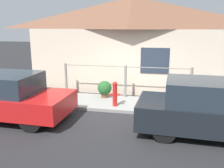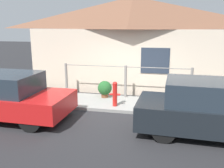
{
  "view_description": "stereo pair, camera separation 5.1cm",
  "coord_description": "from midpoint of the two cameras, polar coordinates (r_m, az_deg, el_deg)",
  "views": [
    {
      "loc": [
        1.41,
        -7.6,
        2.85
      ],
      "look_at": [
        -0.25,
        0.3,
        0.9
      ],
      "focal_mm": 40.0,
      "sensor_mm": 36.0,
      "label": 1
    },
    {
      "loc": [
        1.46,
        -7.59,
        2.85
      ],
      "look_at": [
        -0.25,
        0.3,
        0.9
      ],
      "focal_mm": 40.0,
      "sensor_mm": 36.0,
      "label": 2
    }
  ],
  "objects": [
    {
      "name": "fence",
      "position": [
        9.5,
        3.27,
        0.96
      ],
      "size": [
        4.9,
        0.1,
        1.22
      ],
      "color": "gray",
      "rests_on": "sidewalk"
    },
    {
      "name": "house",
      "position": [
        10.88,
        4.85,
        14.95
      ],
      "size": [
        8.83,
        2.23,
        3.97
      ],
      "color": "beige",
      "rests_on": "ground_plane"
    },
    {
      "name": "potted_plant_near_hydrant",
      "position": [
        9.5,
        -1.51,
        -1.03
      ],
      "size": [
        0.54,
        0.54,
        0.64
      ],
      "color": "brown",
      "rests_on": "sidewalk"
    },
    {
      "name": "fire_hydrant",
      "position": [
        8.48,
        0.84,
        -2.14
      ],
      "size": [
        0.37,
        0.16,
        0.86
      ],
      "color": "red",
      "rests_on": "sidewalk"
    },
    {
      "name": "sidewalk",
      "position": [
        9.02,
        2.49,
        -4.5
      ],
      "size": [
        24.0,
        1.71,
        0.11
      ],
      "color": "gray",
      "rests_on": "ground_plane"
    },
    {
      "name": "potted_plant_by_fence",
      "position": [
        10.09,
        -16.19,
        -1.19
      ],
      "size": [
        0.42,
        0.42,
        0.51
      ],
      "color": "#9E5638",
      "rests_on": "sidewalk"
    },
    {
      "name": "car_right",
      "position": [
        6.94,
        22.22,
        -5.41
      ],
      "size": [
        4.0,
        1.81,
        1.46
      ],
      "rotation": [
        0.0,
        0.0,
        -0.04
      ],
      "color": "black",
      "rests_on": "ground_plane"
    },
    {
      "name": "car_left",
      "position": [
        8.27,
        -22.75,
        -2.55
      ],
      "size": [
        3.86,
        1.84,
        1.4
      ],
      "rotation": [
        0.0,
        0.0,
        -0.02
      ],
      "color": "red",
      "rests_on": "ground_plane"
    },
    {
      "name": "ground_plane",
      "position": [
        8.24,
        1.46,
        -6.67
      ],
      "size": [
        60.0,
        60.0,
        0.0
      ],
      "primitive_type": "plane",
      "color": "#262628"
    }
  ]
}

